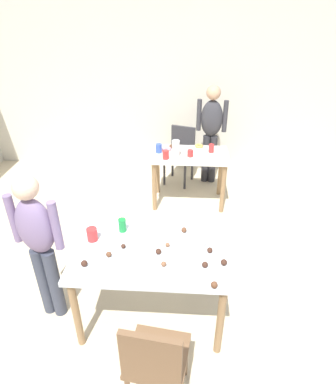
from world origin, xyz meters
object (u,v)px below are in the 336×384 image
person_adult_far (211,127)px  pitcher_far (176,148)px  chair_far_table (181,152)px  mixing_bowl (194,243)px  person_girl_near (38,239)px  dining_table_near (151,260)px  soda_can (122,225)px  chair_near_table (155,360)px  dining_table_far (189,162)px

person_adult_far → pitcher_far: (-0.49, -0.75, -0.05)m
chair_far_table → pitcher_far: 0.84m
person_adult_far → mixing_bowl: bearing=-95.9°
person_girl_near → person_adult_far: (1.53, 2.68, 0.06)m
dining_table_near → soda_can: (-0.28, 0.25, 0.16)m
chair_far_table → person_girl_near: (-1.08, -2.68, 0.35)m
mixing_bowl → soda_can: bearing=165.0°
chair_near_table → person_adult_far: bearing=81.5°
person_adult_far → mixing_bowl: size_ratio=7.71×
chair_near_table → person_adult_far: (0.51, 3.43, 0.41)m
dining_table_far → person_adult_far: (0.31, 0.65, 0.28)m
dining_table_far → pitcher_far: 0.31m
chair_near_table → person_girl_near: (-1.02, 0.75, 0.35)m
chair_near_table → person_girl_near: 1.31m
dining_table_near → soda_can: bearing=137.8°
chair_far_table → mixing_bowl: 2.60m
dining_table_far → chair_far_table: size_ratio=1.19×
dining_table_far → dining_table_near: bearing=-98.6°
dining_table_far → chair_near_table: chair_near_table is taller
dining_table_near → chair_near_table: size_ratio=1.45×
soda_can → pitcher_far: (0.40, 1.66, 0.05)m
chair_near_table → soda_can: 1.14m
chair_near_table → mixing_bowl: size_ratio=4.45×
chair_far_table → pitcher_far: (-0.05, -0.75, 0.36)m
chair_far_table → soda_can: size_ratio=7.13×
dining_table_far → chair_far_table: 0.68m
pitcher_far → person_adult_far: bearing=56.6°
chair_far_table → pitcher_far: bearing=-93.5°
dining_table_near → soda_can: soda_can is taller
mixing_bowl → chair_near_table: bearing=-106.0°
dining_table_far → pitcher_far: (-0.18, -0.10, 0.24)m
dining_table_near → pitcher_far: pitcher_far is taller
person_adult_far → dining_table_near: bearing=-103.1°
dining_table_far → pitcher_far: pitcher_far is taller
dining_table_near → mixing_bowl: mixing_bowl is taller
dining_table_far → person_girl_near: size_ratio=0.73×
mixing_bowl → pitcher_far: size_ratio=0.90×
chair_near_table → pitcher_far: (0.02, 2.68, 0.36)m
chair_near_table → person_girl_near: person_girl_near is taller
chair_far_table → mixing_bowl: bearing=-85.9°
chair_near_table → pitcher_far: 2.71m
dining_table_near → dining_table_far: 2.03m
person_adult_far → pitcher_far: person_adult_far is taller
person_girl_near → chair_near_table: bearing=-36.4°
chair_far_table → soda_can: 2.47m
dining_table_far → person_adult_far: size_ratio=0.69×
dining_table_far → person_girl_near: person_girl_near is taller
dining_table_far → person_girl_near: 2.37m
mixing_bowl → soda_can: soda_can is taller
chair_near_table → soda_can: soda_can is taller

